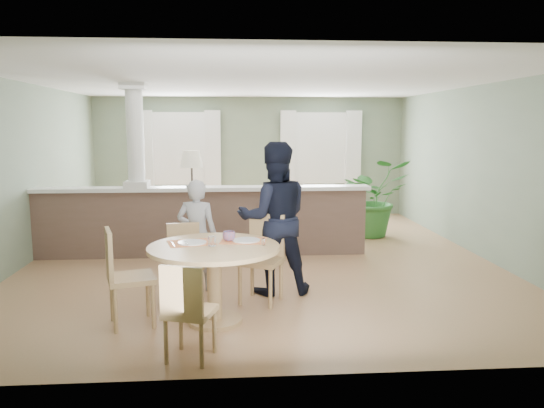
{
  "coord_description": "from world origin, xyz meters",
  "views": [
    {
      "loc": [
        -0.42,
        -8.12,
        2.06
      ],
      "look_at": [
        0.12,
        -1.0,
        1.0
      ],
      "focal_mm": 35.0,
      "sensor_mm": 36.0,
      "label": 1
    }
  ],
  "objects": [
    {
      "name": "man_person",
      "position": [
        0.09,
        -1.75,
        0.94
      ],
      "size": [
        0.95,
        0.77,
        1.87
      ],
      "primitive_type": "imported",
      "rotation": [
        0.0,
        0.0,
        3.21
      ],
      "color": "black",
      "rests_on": "ground"
    },
    {
      "name": "houseplant",
      "position": [
        2.19,
        1.54,
        0.73
      ],
      "size": [
        1.46,
        1.31,
        1.46
      ],
      "primitive_type": "imported",
      "rotation": [
        0.0,
        0.0,
        0.14
      ],
      "color": "#2D6E2C",
      "rests_on": "ground"
    },
    {
      "name": "ground",
      "position": [
        0.0,
        0.0,
        0.0
      ],
      "size": [
        8.0,
        8.0,
        0.0
      ],
      "primitive_type": "plane",
      "color": "tan",
      "rests_on": "ground"
    },
    {
      "name": "dining_table",
      "position": [
        -0.61,
        -2.72,
        0.66
      ],
      "size": [
        1.37,
        1.37,
        0.94
      ],
      "rotation": [
        0.0,
        0.0,
        0.23
      ],
      "color": "tan",
      "rests_on": "ground"
    },
    {
      "name": "sofa",
      "position": [
        -0.6,
        1.67,
        0.42
      ],
      "size": [
        2.94,
        1.23,
        0.85
      ],
      "primitive_type": "imported",
      "rotation": [
        0.0,
        0.0,
        -0.03
      ],
      "color": "#966E52",
      "rests_on": "ground"
    },
    {
      "name": "child_person",
      "position": [
        -0.87,
        -1.56,
        0.7
      ],
      "size": [
        0.57,
        0.43,
        1.4
      ],
      "primitive_type": "imported",
      "rotation": [
        0.0,
        0.0,
        2.95
      ],
      "color": "#A3A2A8",
      "rests_on": "ground"
    },
    {
      "name": "chair_side",
      "position": [
        -1.55,
        -2.75,
        0.56
      ],
      "size": [
        0.58,
        0.58,
        1.02
      ],
      "rotation": [
        0.0,
        0.0,
        1.87
      ],
      "color": "tan",
      "rests_on": "ground"
    },
    {
      "name": "pony_wall",
      "position": [
        -0.99,
        0.2,
        0.71
      ],
      "size": [
        5.32,
        0.38,
        2.7
      ],
      "color": "brown",
      "rests_on": "ground"
    },
    {
      "name": "chair_near",
      "position": [
        -0.82,
        -3.67,
        0.49
      ],
      "size": [
        0.51,
        0.51,
        0.89
      ],
      "rotation": [
        0.0,
        0.0,
        2.83
      ],
      "color": "tan",
      "rests_on": "ground"
    },
    {
      "name": "chair_far_boy",
      "position": [
        -1.0,
        -1.91,
        0.5
      ],
      "size": [
        0.47,
        0.47,
        0.9
      ],
      "rotation": [
        0.0,
        0.0,
        0.17
      ],
      "color": "tan",
      "rests_on": "ground"
    },
    {
      "name": "room_shell",
      "position": [
        -0.03,
        0.63,
        1.81
      ],
      "size": [
        7.02,
        8.02,
        2.71
      ],
      "color": "gray",
      "rests_on": "ground"
    },
    {
      "name": "chair_far_man",
      "position": [
        -0.06,
        -2.04,
        0.56
      ],
      "size": [
        0.61,
        0.61,
        1.02
      ],
      "rotation": [
        0.0,
        0.0,
        -0.42
      ],
      "color": "tan",
      "rests_on": "ground"
    }
  ]
}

